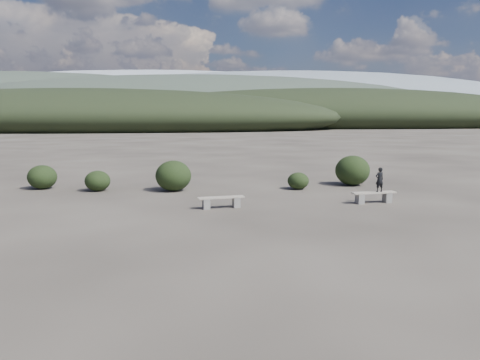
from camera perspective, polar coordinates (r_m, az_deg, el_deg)
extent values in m
plane|color=#312C26|center=(12.26, 5.07, -7.32)|extent=(1200.00, 1200.00, 0.00)
cube|color=slate|center=(16.15, -4.14, -2.93)|extent=(0.28, 0.35, 0.36)
cube|color=slate|center=(16.40, -0.46, -2.74)|extent=(0.28, 0.35, 0.36)
cube|color=gray|center=(16.23, -2.29, -2.14)|extent=(1.64, 0.62, 0.04)
cube|color=slate|center=(17.62, 14.40, -2.23)|extent=(0.27, 0.35, 0.37)
cube|color=slate|center=(18.16, 17.50, -2.05)|extent=(0.27, 0.35, 0.37)
cube|color=gray|center=(17.85, 16.00, -1.48)|extent=(1.69, 0.56, 0.05)
imported|color=black|center=(17.88, 16.64, 0.05)|extent=(0.37, 0.28, 0.90)
ellipsoid|color=black|center=(20.79, -16.97, -0.10)|extent=(1.07, 1.07, 0.87)
ellipsoid|color=black|center=(20.09, -8.13, 0.52)|extent=(1.52, 1.52, 1.30)
ellipsoid|color=black|center=(20.51, 7.11, -0.10)|extent=(0.93, 0.93, 0.74)
ellipsoid|color=black|center=(22.10, 13.55, 1.14)|extent=(1.57, 1.57, 1.37)
ellipsoid|color=black|center=(22.20, -22.97, 0.34)|extent=(1.24, 1.24, 1.05)
ellipsoid|color=black|center=(104.15, -18.26, 7.26)|extent=(110.00, 40.00, 12.00)
ellipsoid|color=black|center=(127.18, 11.65, 7.75)|extent=(120.00, 44.00, 14.00)
ellipsoid|color=#333C31|center=(171.65, -4.79, 8.64)|extent=(190.00, 64.00, 24.00)
ellipsoid|color=#333C31|center=(247.74, -26.50, 8.04)|extent=(240.00, 80.00, 32.00)
ellipsoid|color=slate|center=(319.94, 7.68, 9.07)|extent=(340.00, 110.00, 44.00)
ellipsoid|color=#9AA2AD|center=(412.67, -9.45, 9.14)|extent=(460.00, 140.00, 56.00)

